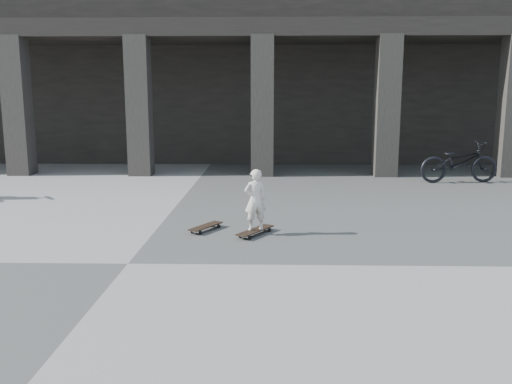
{
  "coord_description": "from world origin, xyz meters",
  "views": [
    {
      "loc": [
        1.99,
        -7.29,
        2.36
      ],
      "look_at": [
        1.76,
        2.14,
        0.65
      ],
      "focal_mm": 38.0,
      "sensor_mm": 36.0,
      "label": 1
    }
  ],
  "objects_px": {
    "longboard": "(255,231)",
    "bicycle": "(459,162)",
    "child": "(255,200)",
    "skateboard_spare": "(206,227)"
  },
  "relations": [
    {
      "from": "longboard",
      "to": "bicycle",
      "type": "bearing_deg",
      "value": -11.33
    },
    {
      "from": "longboard",
      "to": "child",
      "type": "relative_size",
      "value": 0.83
    },
    {
      "from": "longboard",
      "to": "skateboard_spare",
      "type": "relative_size",
      "value": 1.12
    },
    {
      "from": "longboard",
      "to": "skateboard_spare",
      "type": "height_order",
      "value": "skateboard_spare"
    },
    {
      "from": "skateboard_spare",
      "to": "bicycle",
      "type": "relative_size",
      "value": 0.36
    },
    {
      "from": "skateboard_spare",
      "to": "bicycle",
      "type": "height_order",
      "value": "bicycle"
    },
    {
      "from": "child",
      "to": "bicycle",
      "type": "distance_m",
      "value": 7.78
    },
    {
      "from": "bicycle",
      "to": "skateboard_spare",
      "type": "bearing_deg",
      "value": 125.06
    },
    {
      "from": "bicycle",
      "to": "longboard",
      "type": "bearing_deg",
      "value": 130.75
    },
    {
      "from": "child",
      "to": "bicycle",
      "type": "height_order",
      "value": "child"
    }
  ]
}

